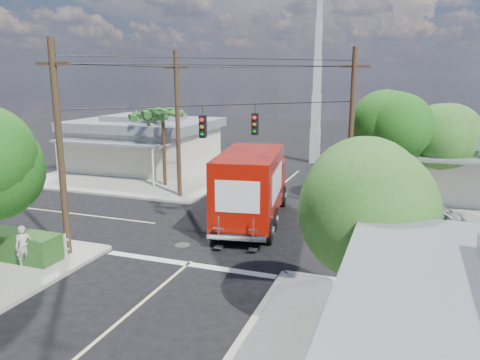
% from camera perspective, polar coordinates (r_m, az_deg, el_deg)
% --- Properties ---
extents(ground, '(120.00, 120.00, 0.00)m').
position_cam_1_polar(ground, '(23.22, -1.68, -6.33)').
color(ground, black).
rests_on(ground, ground).
extents(sidewalk_ne, '(14.12, 14.12, 0.14)m').
position_cam_1_polar(sidewalk_ne, '(32.31, 24.22, -1.87)').
color(sidewalk_ne, gray).
rests_on(sidewalk_ne, ground).
extents(sidewalk_nw, '(14.12, 14.12, 0.14)m').
position_cam_1_polar(sidewalk_nw, '(37.35, -11.16, 0.86)').
color(sidewalk_nw, gray).
rests_on(sidewalk_nw, ground).
extents(road_markings, '(32.00, 32.00, 0.01)m').
position_cam_1_polar(road_markings, '(21.94, -3.10, -7.48)').
color(road_markings, beige).
rests_on(road_markings, ground).
extents(building_ne, '(11.80, 10.20, 4.50)m').
position_cam_1_polar(building_ne, '(33.10, 27.23, 2.15)').
color(building_ne, beige).
rests_on(building_ne, sidewalk_ne).
extents(building_nw, '(10.80, 10.20, 4.30)m').
position_cam_1_polar(building_nw, '(38.90, -11.52, 4.52)').
color(building_nw, beige).
rests_on(building_nw, sidewalk_nw).
extents(radio_tower, '(0.80, 0.80, 17.00)m').
position_cam_1_polar(radio_tower, '(41.17, 9.32, 9.83)').
color(radio_tower, silver).
rests_on(radio_tower, ground).
extents(tree_ne_front, '(4.21, 4.14, 6.66)m').
position_cam_1_polar(tree_ne_front, '(27.34, 17.99, 6.19)').
color(tree_ne_front, '#422D1C').
rests_on(tree_ne_front, sidewalk_ne).
extents(tree_ne_back, '(3.77, 3.66, 5.82)m').
position_cam_1_polar(tree_ne_back, '(29.62, 23.12, 5.12)').
color(tree_ne_back, '#422D1C').
rests_on(tree_ne_back, sidewalk_ne).
extents(tree_se, '(3.67, 3.54, 5.62)m').
position_cam_1_polar(tree_se, '(13.68, 14.68, -2.63)').
color(tree_se, '#422D1C').
rests_on(tree_se, sidewalk_se).
extents(palm_nw_front, '(3.01, 3.08, 5.59)m').
position_cam_1_polar(palm_nw_front, '(32.07, -9.41, 8.00)').
color(palm_nw_front, '#422D1C').
rests_on(palm_nw_front, sidewalk_nw).
extents(palm_nw_back, '(3.01, 3.08, 5.19)m').
position_cam_1_polar(palm_nw_back, '(34.39, -11.11, 7.61)').
color(palm_nw_back, '#422D1C').
rests_on(palm_nw_back, sidewalk_nw).
extents(utility_poles, '(12.00, 10.68, 9.00)m').
position_cam_1_polar(utility_poles, '(24.22, -3.86, 5.80)').
color(utility_poles, '#473321').
rests_on(utility_poles, ground).
extents(picket_fence, '(5.94, 0.06, 1.00)m').
position_cam_1_polar(picket_fence, '(22.78, -25.96, -6.22)').
color(picket_fence, silver).
rests_on(picket_fence, sidewalk_sw).
extents(vending_boxes, '(1.90, 0.50, 1.10)m').
position_cam_1_polar(vending_boxes, '(27.54, 15.90, -2.27)').
color(vending_boxes, red).
rests_on(vending_boxes, sidewalk_ne).
extents(delivery_truck, '(4.04, 9.17, 3.84)m').
position_cam_1_polar(delivery_truck, '(24.15, 1.48, -0.76)').
color(delivery_truck, black).
rests_on(delivery_truck, ground).
extents(parked_car, '(5.25, 2.67, 1.42)m').
position_cam_1_polar(parked_car, '(24.47, 22.93, -4.61)').
color(parked_car, silver).
rests_on(parked_car, ground).
extents(pedestrian, '(0.72, 0.72, 1.69)m').
position_cam_1_polar(pedestrian, '(20.37, -24.87, -7.38)').
color(pedestrian, '#BDAFA3').
rests_on(pedestrian, sidewalk_sw).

